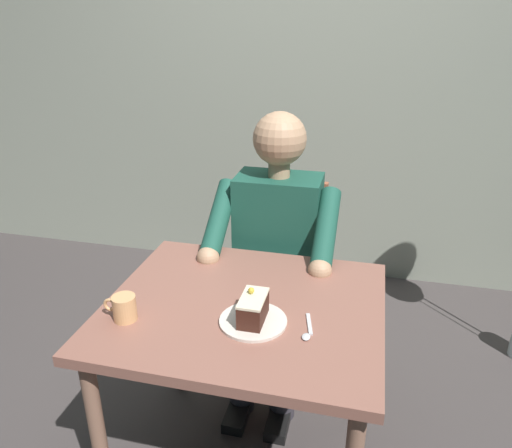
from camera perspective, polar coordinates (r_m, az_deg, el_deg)
The scene contains 8 objects.
cafe_rear_panel at distance 3.05m, azimuth 7.25°, elevation 21.09°, with size 6.40×0.12×3.00m, color gray.
dining_table at distance 1.71m, azimuth -1.36°, elevation -11.93°, with size 0.92×0.78×0.73m.
chair at distance 2.33m, azimuth 2.93°, elevation -5.23°, with size 0.42×0.42×0.91m.
seated_person at distance 2.10m, azimuth 2.13°, elevation -3.53°, with size 0.53×0.58×1.26m.
dessert_plate at distance 1.56m, azimuth -0.34°, elevation -11.25°, with size 0.21×0.21×0.01m, color silver.
cake_slice at distance 1.53m, azimuth -0.35°, elevation -9.81°, with size 0.07×0.13×0.10m.
coffee_cup at distance 1.61m, azimuth -15.16°, elevation -9.37°, with size 0.11×0.07×0.08m.
dessert_spoon at distance 1.53m, azimuth 6.04°, elevation -12.29°, with size 0.04×0.14×0.01m.
Camera 1 is at (-0.37, 1.34, 1.62)m, focal length 34.29 mm.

